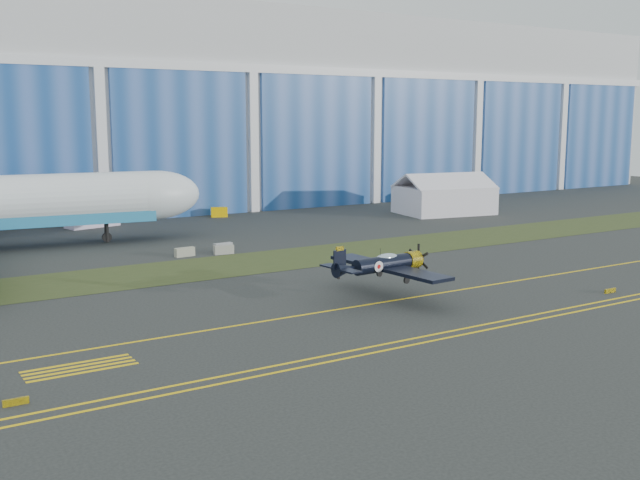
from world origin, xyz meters
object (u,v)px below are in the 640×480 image
tent (444,193)px  shipping_container (92,216)px  tug (219,212)px  warbird (383,264)px

tent → shipping_container: size_ratio=2.18×
tent → shipping_container: bearing=173.9°
tent → tug: (-29.02, 13.70, -2.28)m
warbird → tent: bearing=39.7°
warbird → tent: size_ratio=0.89×
tent → tug: size_ratio=6.25×
warbird → shipping_container: warbird is taller
warbird → tent: tent is taller
warbird → tug: warbird is taller
warbird → tent: (38.33, 36.70, 0.30)m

